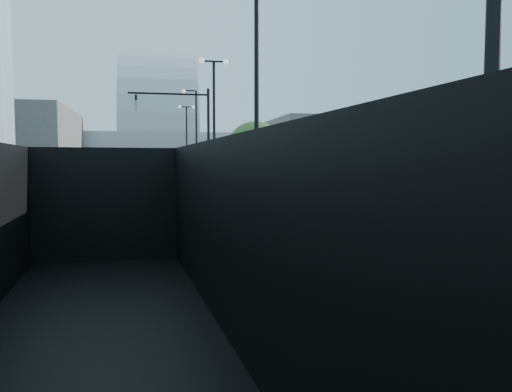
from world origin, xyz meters
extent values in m
plane|color=black|center=(0.00, 0.00, 0.00)|extent=(220.00, 220.00, 0.00)
cube|color=#4C2D23|center=(3.50, 40.00, 0.06)|extent=(7.00, 140.00, 0.12)
cube|color=slate|center=(6.20, 40.00, 0.07)|extent=(2.40, 140.00, 0.13)
cube|color=gray|center=(0.00, 40.00, 0.07)|extent=(0.30, 140.00, 0.14)
cube|color=slate|center=(-13.00, 40.00, 0.06)|extent=(4.00, 140.00, 0.12)
cube|color=black|center=(-3.90, 4.90, 1.76)|extent=(2.77, 2.87, 2.70)
cube|color=black|center=(-4.01, 6.39, 0.88)|extent=(2.52, 0.69, 1.35)
cube|color=black|center=(-3.80, 3.40, 1.09)|extent=(2.65, 1.01, 0.52)
cube|color=black|center=(-3.42, -2.09, 1.51)|extent=(3.25, 9.71, 0.12)
cube|color=black|center=(-2.13, -2.00, 2.54)|extent=(0.78, 9.53, 2.08)
cube|color=black|center=(-3.73, 2.44, 2.54)|extent=(2.60, 0.30, 2.08)
cylinder|color=black|center=(-4.95, 4.22, 0.57)|extent=(0.39, 1.16, 1.14)
cylinder|color=silver|center=(-4.95, 4.22, 0.57)|extent=(0.40, 0.65, 0.62)
cylinder|color=black|center=(-2.77, 4.37, 0.57)|extent=(0.39, 1.16, 1.14)
cylinder|color=silver|center=(-2.77, 4.37, 0.57)|extent=(0.40, 0.65, 0.62)
cylinder|color=black|center=(-5.06, 5.82, 0.57)|extent=(0.39, 1.16, 1.14)
cylinder|color=silver|center=(-5.06, 5.82, 0.57)|extent=(0.40, 0.65, 0.62)
cylinder|color=black|center=(-2.88, 5.97, 0.57)|extent=(0.39, 1.16, 1.14)
cylinder|color=silver|center=(-2.88, 5.97, 0.57)|extent=(0.40, 0.65, 0.62)
cylinder|color=black|center=(-4.73, 1.03, 0.57)|extent=(0.39, 1.16, 1.14)
cylinder|color=silver|center=(-4.73, 1.03, 0.57)|extent=(0.40, 0.65, 0.62)
cylinder|color=black|center=(-2.55, 1.18, 0.57)|extent=(0.39, 1.16, 1.14)
cylinder|color=silver|center=(-2.55, 1.18, 0.57)|extent=(0.40, 0.65, 0.62)
cylinder|color=black|center=(-4.81, 2.23, 0.57)|extent=(0.39, 1.16, 1.14)
cylinder|color=silver|center=(-4.81, 2.23, 0.57)|extent=(0.40, 0.65, 0.62)
cylinder|color=black|center=(-2.64, 2.38, 0.57)|extent=(0.39, 1.16, 1.14)
cylinder|color=silver|center=(-2.64, 2.38, 0.57)|extent=(0.40, 0.65, 0.62)
imported|color=silver|center=(-2.86, 17.95, 0.70)|extent=(2.90, 4.49, 1.40)
imported|color=black|center=(-6.60, 42.65, 0.59)|extent=(3.05, 4.63, 1.18)
imported|color=black|center=(-2.27, 45.95, 0.77)|extent=(4.07, 5.71, 1.54)
imported|color=black|center=(6.77, 24.59, 1.03)|extent=(0.78, 0.54, 2.06)
cylinder|color=black|center=(0.60, -2.00, 4.62)|extent=(0.16, 0.16, 9.00)
cylinder|color=black|center=(0.60, 10.00, 0.10)|extent=(0.56, 0.56, 0.20)
cylinder|color=black|center=(0.60, 10.00, 4.62)|extent=(0.16, 0.16, 9.00)
cylinder|color=black|center=(0.60, 22.00, 0.10)|extent=(0.56, 0.56, 0.20)
cylinder|color=black|center=(0.60, 22.00, 4.62)|extent=(0.16, 0.16, 9.00)
cylinder|color=black|center=(0.60, 22.00, 9.12)|extent=(1.40, 0.10, 0.10)
sphere|color=silver|center=(-0.10, 22.00, 9.12)|extent=(0.32, 0.32, 0.32)
sphere|color=silver|center=(1.30, 22.00, 9.12)|extent=(0.32, 0.32, 0.32)
cylinder|color=black|center=(0.60, 34.00, 0.10)|extent=(0.56, 0.56, 0.20)
cylinder|color=black|center=(0.60, 34.00, 4.62)|extent=(0.16, 0.16, 9.00)
cylinder|color=black|center=(0.10, 34.00, 9.12)|extent=(1.00, 0.10, 0.10)
sphere|color=silver|center=(-0.40, 34.00, 9.05)|extent=(0.32, 0.32, 0.32)
cylinder|color=black|center=(0.60, 46.00, 0.10)|extent=(0.56, 0.56, 0.20)
cylinder|color=black|center=(0.60, 46.00, 4.62)|extent=(0.16, 0.16, 9.00)
cylinder|color=black|center=(0.60, 46.00, 9.12)|extent=(1.40, 0.10, 0.10)
sphere|color=silver|center=(-0.10, 46.00, 9.12)|extent=(0.32, 0.32, 0.32)
sphere|color=silver|center=(1.30, 46.00, 9.12)|extent=(0.32, 0.32, 0.32)
cylinder|color=black|center=(0.60, 25.00, 4.00)|extent=(0.18, 0.18, 8.00)
cylinder|color=black|center=(-1.90, 25.00, 7.60)|extent=(5.00, 0.12, 0.12)
imported|color=black|center=(-3.90, 25.00, 7.00)|extent=(0.16, 0.20, 1.00)
cylinder|color=#382619|center=(1.60, 4.00, 1.55)|extent=(0.16, 0.16, 3.11)
sphere|color=#304E1A|center=(1.60, 4.00, 3.33)|extent=(2.35, 2.35, 2.35)
sphere|color=#304E1A|center=(2.00, 4.30, 3.11)|extent=(1.65, 1.65, 1.65)
sphere|color=#304E1A|center=(1.30, 3.70, 3.64)|extent=(1.41, 1.41, 1.41)
cylinder|color=#382619|center=(1.60, 15.00, 1.77)|extent=(0.16, 0.16, 3.54)
sphere|color=#325C1F|center=(1.60, 15.00, 3.80)|extent=(2.70, 2.70, 2.70)
sphere|color=#325C1F|center=(2.00, 15.30, 3.54)|extent=(1.89, 1.89, 1.89)
sphere|color=#325C1F|center=(1.30, 14.70, 4.15)|extent=(1.62, 1.62, 1.62)
cylinder|color=#382619|center=(1.60, 27.00, 1.52)|extent=(0.16, 0.16, 3.03)
sphere|color=#246522|center=(1.60, 27.00, 3.25)|extent=(2.47, 2.47, 2.47)
sphere|color=#246522|center=(2.00, 27.30, 3.03)|extent=(1.73, 1.73, 1.73)
sphere|color=#246522|center=(1.30, 26.70, 3.55)|extent=(1.48, 1.48, 1.48)
cylinder|color=#382619|center=(1.60, 39.00, 1.71)|extent=(0.16, 0.16, 3.42)
sphere|color=#1D4C1A|center=(1.60, 39.00, 3.66)|extent=(2.70, 2.70, 2.70)
sphere|color=#1D4C1A|center=(2.00, 39.30, 3.42)|extent=(1.89, 1.89, 1.89)
sphere|color=#1D4C1A|center=(1.30, 38.70, 4.01)|extent=(1.62, 1.62, 1.62)
cube|color=#B5BAC0|center=(-2.00, 85.00, 4.00)|extent=(50.00, 28.00, 8.00)
cube|color=#66615C|center=(-20.00, 60.00, 5.00)|extent=(14.00, 20.00, 10.00)
cube|color=#645F5A|center=(16.00, 50.00, 4.00)|extent=(12.00, 22.00, 8.00)
cube|color=#5E5954|center=(18.00, 20.00, 3.50)|extent=(10.00, 16.00, 7.00)
cube|color=black|center=(2.40, 1.00, 0.13)|extent=(0.50, 0.50, 0.02)
cube|color=black|center=(2.40, 8.00, 0.13)|extent=(0.50, 0.50, 0.02)
cube|color=black|center=(2.40, 19.00, 0.13)|extent=(0.50, 0.50, 0.02)
camera|label=1|loc=(-2.89, -6.59, 3.33)|focal=34.35mm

